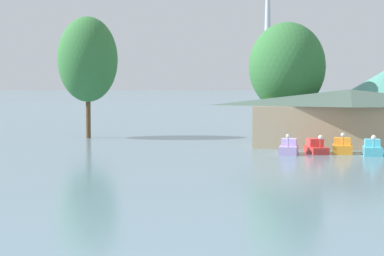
% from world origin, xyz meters
% --- Properties ---
extents(pedal_boat_lavender, '(1.46, 2.83, 1.74)m').
position_xyz_m(pedal_boat_lavender, '(3.01, 36.29, 0.51)').
color(pedal_boat_lavender, '#B299D8').
rests_on(pedal_boat_lavender, ground).
extents(pedal_boat_red, '(2.21, 3.23, 1.60)m').
position_xyz_m(pedal_boat_red, '(5.16, 37.59, 0.48)').
color(pedal_boat_red, red).
rests_on(pedal_boat_red, ground).
extents(pedal_boat_orange, '(1.59, 2.54, 1.79)m').
position_xyz_m(pedal_boat_orange, '(7.33, 37.84, 0.52)').
color(pedal_boat_orange, orange).
rests_on(pedal_boat_orange, ground).
extents(pedal_boat_cyan, '(1.46, 2.36, 1.71)m').
position_xyz_m(pedal_boat_cyan, '(9.67, 36.74, 0.53)').
color(pedal_boat_cyan, '#4CB7CC').
rests_on(pedal_boat_cyan, ground).
extents(boathouse, '(18.54, 6.04, 5.30)m').
position_xyz_m(boathouse, '(8.09, 43.10, 2.77)').
color(boathouse, tan).
rests_on(boathouse, ground).
extents(shoreline_tree_tall_left, '(6.42, 6.42, 13.04)m').
position_xyz_m(shoreline_tree_tall_left, '(-19.16, 48.45, 8.46)').
color(shoreline_tree_tall_left, brown).
rests_on(shoreline_tree_tall_left, ground).
extents(shoreline_tree_mid, '(7.56, 7.56, 11.91)m').
position_xyz_m(shoreline_tree_mid, '(2.11, 47.55, 7.49)').
color(shoreline_tree_mid, brown).
rests_on(shoreline_tree_mid, ground).
extents(distant_broadcast_tower, '(8.95, 8.95, 130.96)m').
position_xyz_m(distant_broadcast_tower, '(-28.62, 361.43, 55.92)').
color(distant_broadcast_tower, '#B7BCC6').
rests_on(distant_broadcast_tower, ground).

